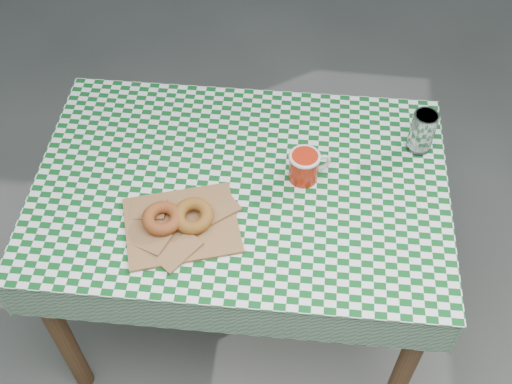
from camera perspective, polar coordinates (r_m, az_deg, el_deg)
ground at (r=2.51m, az=-2.52°, el=-8.60°), size 60.00×60.00×0.00m
table at (r=2.14m, az=-1.21°, el=-5.72°), size 1.20×0.82×0.75m
tablecloth at (r=1.83m, az=-1.40°, el=0.75°), size 1.22×0.84×0.01m
paper_bag at (r=1.74m, az=-6.74°, el=-2.94°), size 0.37×0.33×0.02m
bagel_front at (r=1.73m, az=-8.45°, el=-2.37°), size 0.12×0.12×0.04m
bagel_back at (r=1.72m, az=-5.72°, el=-2.16°), size 0.14×0.14×0.04m
coffee_mug at (r=1.81m, az=4.35°, el=2.28°), size 0.23×0.23×0.10m
drinking_glass at (r=1.94m, az=14.77°, el=5.30°), size 0.10×0.10×0.13m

